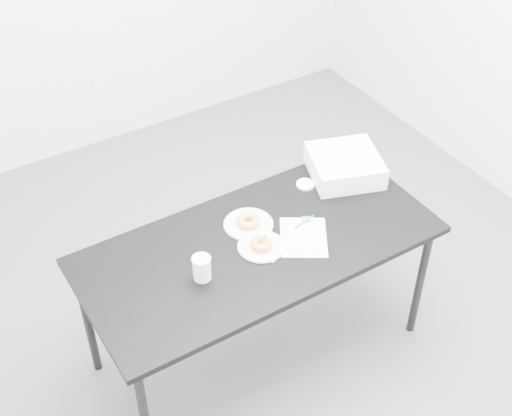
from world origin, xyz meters
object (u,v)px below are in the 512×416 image
pen (304,222)px  donut_near (261,243)px  plate_near (261,246)px  bakery_box (345,165)px  table (259,252)px  donut_far (248,221)px  coffee_cup (202,268)px  plate_far (248,224)px  scorecard (303,237)px

pen → donut_near: donut_near is taller
plate_near → bakery_box: 0.68m
table → pen: bearing=0.8°
donut_near → donut_far: size_ratio=0.93×
table → donut_near: donut_near is taller
plate_near → coffee_cup: coffee_cup is taller
plate_near → plate_far: bearing=79.5°
pen → donut_far: (-0.23, 0.12, 0.02)m
plate_far → bakery_box: bearing=7.2°
table → bakery_box: 0.67m
donut_near → coffee_cup: (-0.31, -0.03, 0.03)m
scorecard → plate_far: bearing=161.4°
donut_far → coffee_cup: coffee_cup is taller
scorecard → coffee_cup: 0.51m
plate_near → plate_far: plate_near is taller
plate_far → donut_far: bearing=0.0°
donut_far → coffee_cup: bearing=-151.2°
coffee_cup → bakery_box: coffee_cup is taller
plate_near → plate_far: 0.16m
scorecard → pen: pen is taller
table → bakery_box: (0.63, 0.20, 0.11)m
plate_far → table: bearing=-100.8°
scorecard → donut_near: donut_near is taller
pen → plate_far: 0.26m
table → coffee_cup: (-0.32, -0.06, 0.11)m
coffee_cup → plate_far: bearing=28.8°
scorecard → donut_near: 0.20m
pen → donut_near: (-0.26, -0.04, 0.02)m
plate_far → donut_near: bearing=-100.5°
scorecard → bakery_box: 0.52m
scorecard → coffee_cup: bearing=-149.8°
pen → coffee_cup: (-0.57, -0.06, 0.05)m
pen → plate_near: bearing=177.1°
scorecard → pen: (0.06, 0.08, 0.01)m
table → donut_far: donut_far is taller
coffee_cup → donut_near: bearing=5.1°
plate_near → bakery_box: bearing=20.4°
scorecard → table: bearing=-169.5°
table → plate_near: (-0.01, -0.03, 0.06)m
table → bakery_box: size_ratio=4.85×
table → pen: size_ratio=13.19×
donut_near → bakery_box: 0.68m
pen → plate_near: 0.26m
pen → donut_far: 0.26m
table → pen: (0.25, 0.00, 0.06)m
donut_near → plate_far: bearing=79.5°
table → donut_near: (-0.01, -0.03, 0.08)m
pen → coffee_cup: size_ratio=1.07×
scorecard → donut_near: bearing=-160.6°
scorecard → plate_near: bearing=-160.6°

